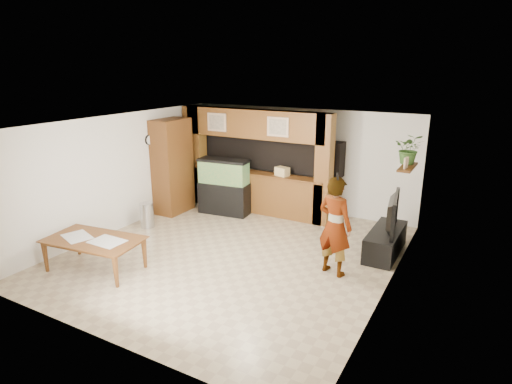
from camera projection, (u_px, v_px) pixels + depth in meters
The scene contains 21 objects.
floor at pixel (233, 253), 8.57m from camera, with size 6.50×6.50×0.00m, color tan.
ceiling at pixel (231, 123), 7.83m from camera, with size 6.50×6.50×0.00m, color white.
wall_back at pixel (300, 160), 10.92m from camera, with size 6.00×6.00×0.00m, color silver.
wall_left at pixel (119, 173), 9.60m from camera, with size 6.50×6.50×0.00m, color silver.
wall_right at pixel (392, 217), 6.81m from camera, with size 6.50×6.50×0.00m, color silver.
partition at pixel (256, 160), 10.85m from camera, with size 4.20×0.99×2.60m.
wall_clock at pixel (149, 140), 10.25m from camera, with size 0.05×0.25×0.25m.
wall_shelf at pixel (408, 167), 8.40m from camera, with size 0.25×0.90×0.04m, color brown.
pantry_cabinet at pixel (172, 166), 10.72m from camera, with size 0.59×0.97×2.36m, color brown.
trash_can at pixel (147, 215), 9.88m from camera, with size 0.32×0.32×0.59m, color #B2B2B7.
aquarium at pixel (224, 187), 10.70m from camera, with size 1.27×0.48×1.41m.
tv_stand at pixel (385, 242), 8.50m from camera, with size 0.55×1.50×0.50m, color black.
television at pixel (388, 213), 8.33m from camera, with size 1.26×0.17×0.73m, color black.
photo_frame at pixel (406, 163), 8.16m from camera, with size 0.03×0.16×0.22m, color tan.
potted_plant at pixel (410, 149), 8.49m from camera, with size 0.55×0.48×0.61m, color #335B24.
person at pixel (335, 226), 7.52m from camera, with size 0.66×0.43×1.81m, color tan.
microphone at pixel (338, 176), 7.09m from camera, with size 0.03×0.03×0.15m, color black.
dining_table at pixel (94, 255), 7.77m from camera, with size 1.74×0.97×0.61m, color brown.
newspaper_a at pixel (77, 237), 7.80m from camera, with size 0.57×0.42×0.01m, color silver.
newspaper_b at pixel (107, 241), 7.59m from camera, with size 0.60×0.44×0.01m, color silver.
counter_box at pixel (282, 172), 10.35m from camera, with size 0.32×0.21×0.21m, color tan.
Camera 1 is at (4.22, -6.65, 3.63)m, focal length 30.00 mm.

